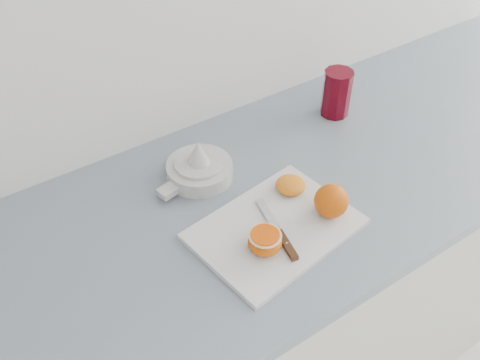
# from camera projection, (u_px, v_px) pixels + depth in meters

# --- Properties ---
(counter) EXTENTS (2.36, 0.64, 0.89)m
(counter) POSITION_uv_depth(u_px,v_px,m) (290.00, 292.00, 1.50)
(counter) COLOR silver
(counter) RESTS_ON ground
(cutting_board) EXTENTS (0.35, 0.27, 0.01)m
(cutting_board) POSITION_uv_depth(u_px,v_px,m) (275.00, 229.00, 1.07)
(cutting_board) COLOR silver
(cutting_board) RESTS_ON counter
(whole_orange) EXTENTS (0.07, 0.07, 0.07)m
(whole_orange) POSITION_uv_depth(u_px,v_px,m) (331.00, 201.00, 1.07)
(whole_orange) COLOR #D5630B
(whole_orange) RESTS_ON cutting_board
(half_orange) EXTENTS (0.07, 0.07, 0.04)m
(half_orange) POSITION_uv_depth(u_px,v_px,m) (265.00, 242.00, 1.01)
(half_orange) COLOR #D5630B
(half_orange) RESTS_ON cutting_board
(squeezed_shell) EXTENTS (0.06, 0.06, 0.03)m
(squeezed_shell) POSITION_uv_depth(u_px,v_px,m) (291.00, 185.00, 1.14)
(squeezed_shell) COLOR orange
(squeezed_shell) RESTS_ON cutting_board
(paring_knife) EXTENTS (0.05, 0.18, 0.01)m
(paring_knife) POSITION_uv_depth(u_px,v_px,m) (283.00, 239.00, 1.04)
(paring_knife) COLOR #462D17
(paring_knife) RESTS_ON cutting_board
(citrus_juicer) EXTENTS (0.19, 0.15, 0.10)m
(citrus_juicer) POSITION_uv_depth(u_px,v_px,m) (199.00, 168.00, 1.18)
(citrus_juicer) COLOR silver
(citrus_juicer) RESTS_ON counter
(red_tumbler) EXTENTS (0.07, 0.07, 0.12)m
(red_tumbler) POSITION_uv_depth(u_px,v_px,m) (336.00, 95.00, 1.35)
(red_tumbler) COLOR #5C0412
(red_tumbler) RESTS_ON counter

